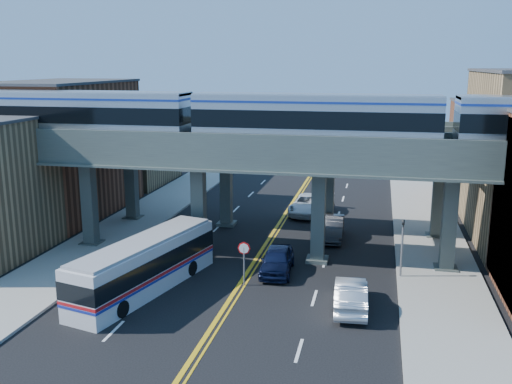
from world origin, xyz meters
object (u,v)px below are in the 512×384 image
Objects in this scene: stop_sign at (244,256)px; traffic_signal at (402,242)px; car_parked_curb at (351,295)px; car_lane_c at (309,204)px; car_lane_a at (277,260)px; car_lane_d at (318,206)px; transit_train at (315,119)px; car_lane_b at (331,228)px; transit_bus at (145,266)px.

traffic_signal reaches higher than stop_sign.
car_lane_c is at bearing -79.79° from car_parked_curb.
traffic_signal is at bearing 18.63° from stop_sign.
car_lane_a reaches higher than car_lane_d.
transit_train is 9.80× the size of car_parked_curb.
car_lane_d is (-1.67, 6.77, -0.08)m from car_lane_b.
traffic_signal reaches higher than car_lane_a.
transit_train is 14.68m from car_lane_c.
transit_train reaches higher than car_lane_d.
transit_train is at bearing 56.25° from stop_sign.
stop_sign is 0.64× the size of traffic_signal.
car_lane_b is (2.65, 7.68, 0.04)m from car_lane_a.
traffic_signal is 15.38m from car_lane_d.
stop_sign is 0.45× the size of car_lane_c.
transit_bus is at bearing -151.17° from car_lane_a.
car_parked_curb is at bearing -118.35° from traffic_signal.
car_lane_d is at bearing 114.80° from traffic_signal.
transit_train is 8.07× the size of car_lane_c.
transit_bus is 20.30m from car_lane_d.
car_parked_curb is at bearing -71.61° from car_lane_c.
traffic_signal is 0.79× the size of car_lane_d.
transit_train reaches higher than transit_bus.
stop_sign reaches higher than car_lane_c.
car_parked_curb is (11.51, -0.16, -0.67)m from transit_bus.
car_lane_d is at bearing 81.65° from stop_sign.
car_lane_c is at bearing 98.15° from transit_train.
transit_bus is 15.27m from car_lane_b.
transit_bus is 2.35× the size of car_parked_curb.
car_parked_curb is (4.70, -4.45, -0.00)m from car_lane_a.
car_lane_a reaches higher than car_parked_curb.
car_lane_a is 14.48m from car_lane_d.
car_parked_curb is (2.86, -7.00, -8.46)m from transit_train.
car_lane_b is 12.30m from car_parked_curb.
car_lane_d is (2.48, 16.89, -1.01)m from stop_sign.
car_lane_a is 0.80× the size of car_lane_c.
car_lane_d is (7.79, 18.74, -0.70)m from transit_bus.
car_parked_curb is at bearing -71.92° from car_lane_d.
car_lane_d is at bearing 94.14° from transit_train.
transit_train reaches higher than traffic_signal.
traffic_signal is 0.36× the size of transit_bus.
stop_sign is (-3.34, -5.00, -7.49)m from transit_train.
stop_sign is 0.52× the size of car_lane_b.
stop_sign is 0.51× the size of car_lane_d.
car_lane_a is at bearing -110.90° from car_lane_b.
transit_bus is 2.17× the size of car_lane_d.
stop_sign is 5.63m from transit_bus.
transit_train is 9.12m from traffic_signal.
stop_sign reaches higher than car_parked_curb.
transit_train is 13.51m from transit_bus.
stop_sign is 0.23× the size of transit_bus.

